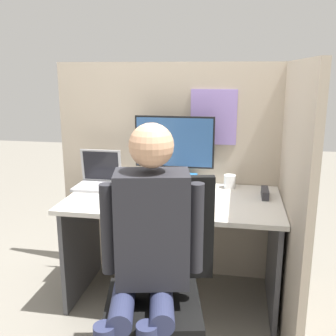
% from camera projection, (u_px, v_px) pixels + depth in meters
% --- Properties ---
extents(ground_plane, '(12.00, 12.00, 0.00)m').
position_uv_depth(ground_plane, '(163.00, 332.00, 2.43)').
color(ground_plane, slate).
extents(cubicle_panel_back, '(1.91, 0.05, 1.63)m').
position_uv_depth(cubicle_panel_back, '(183.00, 172.00, 2.99)').
color(cubicle_panel_back, tan).
rests_on(cubicle_panel_back, ground).
extents(cubicle_panel_right, '(0.04, 1.42, 1.63)m').
position_uv_depth(cubicle_panel_right, '(289.00, 198.00, 2.40)').
color(cubicle_panel_right, tan).
rests_on(cubicle_panel_right, ground).
extents(desk, '(1.41, 0.77, 0.75)m').
position_uv_depth(desk, '(174.00, 224.00, 2.66)').
color(desk, beige).
rests_on(desk, ground).
extents(paper_box, '(0.32, 0.21, 0.08)m').
position_uv_depth(paper_box, '(174.00, 181.00, 2.85)').
color(paper_box, '#236BAD').
rests_on(paper_box, desk).
extents(monitor, '(0.57, 0.20, 0.43)m').
position_uv_depth(monitor, '(174.00, 145.00, 2.78)').
color(monitor, black).
rests_on(monitor, paper_box).
extents(laptop, '(0.30, 0.25, 0.26)m').
position_uv_depth(laptop, '(98.00, 180.00, 2.84)').
color(laptop, '#99999E').
rests_on(laptop, desk).
extents(mouse, '(0.07, 0.04, 0.03)m').
position_uv_depth(mouse, '(123.00, 197.00, 2.57)').
color(mouse, black).
rests_on(mouse, desk).
extents(stapler, '(0.04, 0.17, 0.06)m').
position_uv_depth(stapler, '(265.00, 193.00, 2.61)').
color(stapler, '#2D2D33').
rests_on(stapler, desk).
extents(carrot_toy, '(0.05, 0.15, 0.05)m').
position_uv_depth(carrot_toy, '(208.00, 211.00, 2.29)').
color(carrot_toy, orange).
rests_on(carrot_toy, desk).
extents(office_chair, '(0.55, 0.60, 1.05)m').
position_uv_depth(office_chair, '(161.00, 280.00, 2.00)').
color(office_chair, black).
rests_on(office_chair, ground).
extents(person, '(0.47, 0.47, 1.36)m').
position_uv_depth(person, '(148.00, 248.00, 1.80)').
color(person, '#282D4C').
rests_on(person, ground).
extents(coffee_mug, '(0.08, 0.08, 0.10)m').
position_uv_depth(coffee_mug, '(230.00, 182.00, 2.81)').
color(coffee_mug, white).
rests_on(coffee_mug, desk).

